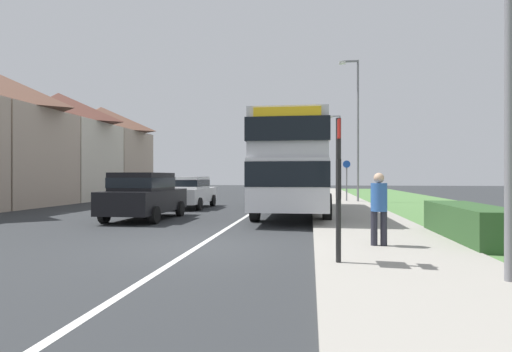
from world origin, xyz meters
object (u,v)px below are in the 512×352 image
(parked_car_white, at_px, (189,191))
(street_lamp_mid, at_px, (356,122))
(pedestrian_at_stop, at_px, (379,205))
(bus_stop_sign, at_px, (338,180))
(cycle_route_sign, at_px, (347,179))
(street_lamp_far, at_px, (339,148))
(parked_car_black, at_px, (144,194))
(double_decker_bus, at_px, (294,163))

(parked_car_white, bearing_deg, street_lamp_mid, 28.83)
(pedestrian_at_stop, distance_m, bus_stop_sign, 2.13)
(cycle_route_sign, xyz_separation_m, street_lamp_mid, (0.52, -0.35, 3.32))
(street_lamp_mid, height_order, street_lamp_far, street_lamp_mid)
(parked_car_black, xyz_separation_m, street_lamp_mid, (8.69, 10.11, 3.80))
(parked_car_black, xyz_separation_m, bus_stop_sign, (6.51, -7.05, 0.60))
(double_decker_bus, height_order, parked_car_white, double_decker_bus)
(parked_car_white, distance_m, cycle_route_sign, 9.60)
(street_lamp_far, bearing_deg, cycle_route_sign, -92.52)
(double_decker_bus, bearing_deg, bus_stop_sign, -83.20)
(pedestrian_at_stop, relative_size, street_lamp_mid, 0.20)
(street_lamp_far, bearing_deg, parked_car_black, -107.23)
(pedestrian_at_stop, relative_size, cycle_route_sign, 0.66)
(street_lamp_far, bearing_deg, pedestrian_at_stop, -92.51)
(pedestrian_at_stop, height_order, street_lamp_mid, street_lamp_mid)
(parked_car_white, height_order, street_lamp_far, street_lamp_far)
(cycle_route_sign, distance_m, street_lamp_far, 18.75)
(parked_car_white, xyz_separation_m, bus_stop_sign, (6.46, -12.40, 0.67))
(parked_car_white, relative_size, bus_stop_sign, 1.64)
(cycle_route_sign, bearing_deg, parked_car_white, -147.84)
(parked_car_white, height_order, street_lamp_mid, street_lamp_mid)
(parked_car_white, xyz_separation_m, street_lamp_mid, (8.64, 4.75, 3.87))
(street_lamp_mid, bearing_deg, bus_stop_sign, -97.24)
(cycle_route_sign, bearing_deg, double_decker_bus, -110.02)
(parked_car_black, xyz_separation_m, pedestrian_at_stop, (7.48, -5.24, 0.04))
(street_lamp_mid, bearing_deg, cycle_route_sign, 146.42)
(pedestrian_at_stop, bearing_deg, parked_car_black, 144.97)
(double_decker_bus, distance_m, pedestrian_at_stop, 8.32)
(parked_car_white, height_order, cycle_route_sign, cycle_route_sign)
(parked_car_white, bearing_deg, street_lamp_far, 69.27)
(pedestrian_at_stop, xyz_separation_m, street_lamp_far, (1.50, 34.17, 3.53))
(street_lamp_far, bearing_deg, bus_stop_sign, -93.92)
(cycle_route_sign, bearing_deg, pedestrian_at_stop, -92.50)
(cycle_route_sign, height_order, street_lamp_mid, street_lamp_mid)
(parked_car_black, bearing_deg, bus_stop_sign, -47.29)
(pedestrian_at_stop, distance_m, street_lamp_far, 34.39)
(bus_stop_sign, xyz_separation_m, cycle_route_sign, (1.66, 17.50, -0.11))
(street_lamp_mid, xyz_separation_m, street_lamp_far, (0.29, 18.82, -0.24))
(street_lamp_mid, bearing_deg, street_lamp_far, 89.12)
(parked_car_black, xyz_separation_m, street_lamp_far, (8.97, 28.93, 3.56))
(cycle_route_sign, bearing_deg, parked_car_black, -127.98)
(cycle_route_sign, relative_size, street_lamp_far, 0.32)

